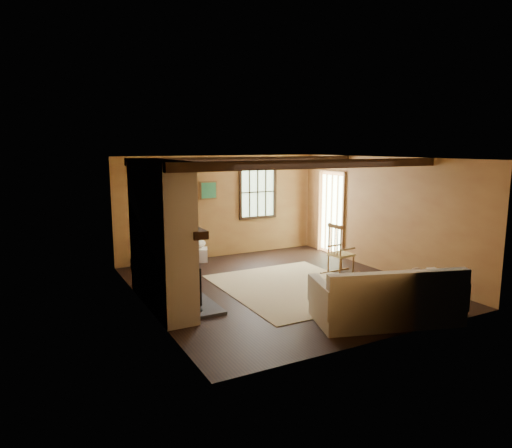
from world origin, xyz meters
TOP-DOWN VIEW (x-y plane):
  - ground at (0.00, 0.00)m, footprint 5.50×5.50m
  - room_envelope at (0.22, 0.26)m, footprint 5.02×5.52m
  - fireplace at (-2.23, -0.00)m, footprint 1.02×2.30m
  - rug at (0.20, -0.20)m, footprint 2.50×3.00m
  - rocking_chair at (1.54, 0.15)m, footprint 0.79×0.45m
  - sofa at (0.53, -2.29)m, footprint 2.34×1.56m
  - firewood_pile at (-1.86, 2.42)m, footprint 0.72×0.13m
  - laundry_basket at (-0.71, 2.52)m, footprint 0.60×0.54m
  - basket_pillow at (-0.71, 2.52)m, footprint 0.48×0.41m
  - armchair at (-1.46, 1.90)m, footprint 0.99×0.99m

SIDE VIEW (x-z plane):
  - ground at x=0.00m, z-range 0.00..0.00m
  - rug at x=0.20m, z-range 0.00..0.01m
  - firewood_pile at x=-1.86m, z-range 0.00..0.26m
  - laundry_basket at x=-0.71m, z-range 0.00..0.30m
  - sofa at x=0.53m, z-range -0.12..0.75m
  - armchair at x=-1.46m, z-range 0.00..0.66m
  - basket_pillow at x=-0.71m, z-range 0.30..0.52m
  - rocking_chair at x=1.54m, z-range -0.08..0.98m
  - fireplace at x=-2.23m, z-range -0.10..2.30m
  - room_envelope at x=0.22m, z-range 0.41..2.85m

